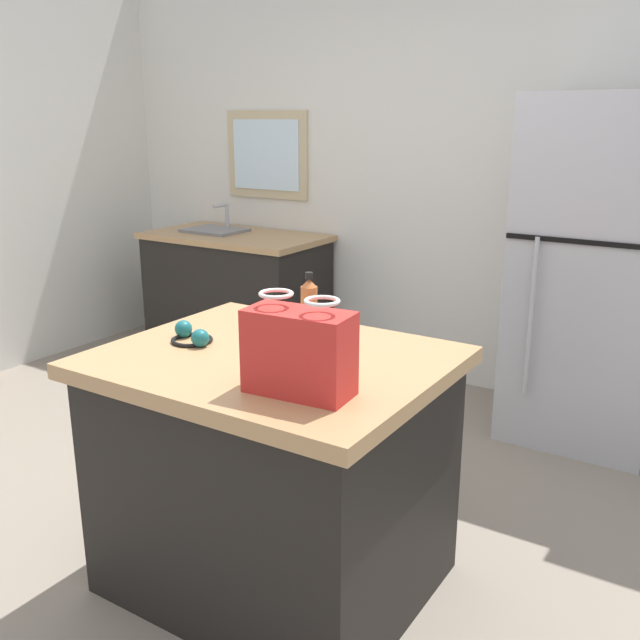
# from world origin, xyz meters

# --- Properties ---
(ground) EXTENTS (6.47, 6.47, 0.00)m
(ground) POSITION_xyz_m (0.00, 0.00, 0.00)
(ground) COLOR gray
(back_wall) EXTENTS (5.39, 0.13, 2.79)m
(back_wall) POSITION_xyz_m (-0.02, 2.20, 1.39)
(back_wall) COLOR silver
(back_wall) RESTS_ON ground
(kitchen_island) EXTENTS (1.15, 0.94, 0.88)m
(kitchen_island) POSITION_xyz_m (0.23, -0.11, 0.45)
(kitchen_island) COLOR black
(kitchen_island) RESTS_ON ground
(refrigerator) EXTENTS (0.74, 0.71, 1.78)m
(refrigerator) POSITION_xyz_m (0.87, 1.79, 0.89)
(refrigerator) COLOR #B7B7BC
(refrigerator) RESTS_ON ground
(sink_counter) EXTENTS (1.24, 0.68, 1.07)m
(sink_counter) POSITION_xyz_m (-1.50, 1.80, 0.45)
(sink_counter) COLOR black
(sink_counter) RESTS_ON ground
(shopping_bag) EXTENTS (0.32, 0.18, 0.30)m
(shopping_bag) POSITION_xyz_m (0.50, -0.35, 1.01)
(shopping_bag) COLOR red
(shopping_bag) RESTS_ON kitchen_island
(small_box) EXTENTS (0.19, 0.14, 0.09)m
(small_box) POSITION_xyz_m (0.28, -0.02, 0.93)
(small_box) COLOR #4775B7
(small_box) RESTS_ON kitchen_island
(bottle) EXTENTS (0.06, 0.06, 0.22)m
(bottle) POSITION_xyz_m (0.17, 0.20, 0.98)
(bottle) COLOR #C66633
(bottle) RESTS_ON kitchen_island
(ear_defenders) EXTENTS (0.20, 0.20, 0.06)m
(ear_defenders) POSITION_xyz_m (-0.10, -0.15, 0.91)
(ear_defenders) COLOR black
(ear_defenders) RESTS_ON kitchen_island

